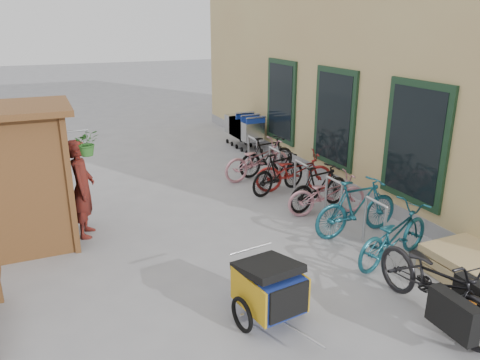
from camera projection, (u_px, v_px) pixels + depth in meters
name	position (u px, v px, depth m)	size (l,w,h in m)	color
ground	(249.00, 276.00, 7.08)	(80.00, 80.00, 0.00)	gray
building	(402.00, 28.00, 12.32)	(6.07, 13.00, 7.00)	tan
kiosk	(0.00, 160.00, 7.48)	(2.49, 1.65, 2.40)	brown
bike_rack	(301.00, 178.00, 9.87)	(0.05, 5.35, 0.86)	#A5A8AD
pallet_stack	(472.00, 266.00, 6.94)	(1.00, 1.20, 0.40)	tan
shopping_carts	(244.00, 127.00, 14.01)	(0.62, 1.70, 1.11)	silver
child_trailer	(269.00, 287.00, 5.90)	(0.93, 1.51, 0.87)	navy
cargo_bike	(437.00, 283.00, 5.91)	(0.75, 2.03, 1.06)	black
person_kiosk	(82.00, 189.00, 8.18)	(0.64, 0.42, 1.76)	maroon
bike_0	(394.00, 235.00, 7.38)	(0.61, 1.76, 0.93)	#1A5769
bike_1	(357.00, 207.00, 8.31)	(0.49, 1.74, 1.05)	#1A5769
bike_2	(327.00, 194.00, 9.22)	(0.56, 1.61, 0.85)	#CB8391
bike_3	(319.00, 187.00, 9.48)	(0.44, 1.54, 0.93)	black
bike_4	(294.00, 172.00, 10.48)	(0.61, 1.74, 0.92)	maroon
bike_5	(279.00, 173.00, 10.39)	(0.44, 1.55, 0.93)	black
bike_6	(257.00, 160.00, 11.30)	(0.63, 1.80, 0.95)	#CB8391
bike_7	(267.00, 156.00, 11.60)	(0.46, 1.63, 0.98)	black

